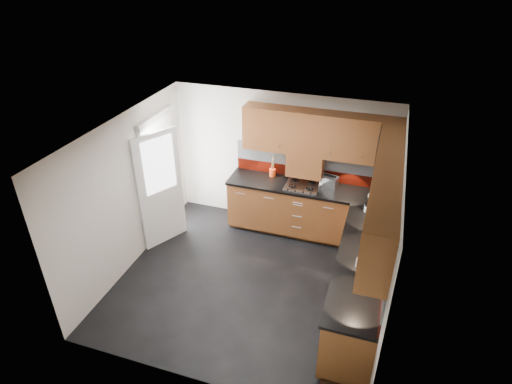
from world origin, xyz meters
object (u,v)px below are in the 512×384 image
(gas_hob, at_px, (302,186))
(utensil_pot, at_px, (273,171))
(toaster, at_px, (329,182))
(food_processor, at_px, (371,204))

(gas_hob, height_order, utensil_pot, utensil_pot)
(utensil_pot, distance_m, toaster, 1.00)
(food_processor, bearing_deg, utensil_pot, 159.60)
(gas_hob, height_order, food_processor, food_processor)
(gas_hob, distance_m, toaster, 0.45)
(gas_hob, bearing_deg, food_processor, -20.74)
(utensil_pot, distance_m, food_processor, 1.83)
(toaster, bearing_deg, utensil_pot, 175.49)
(food_processor, bearing_deg, toaster, 142.01)
(gas_hob, bearing_deg, utensil_pot, 160.27)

